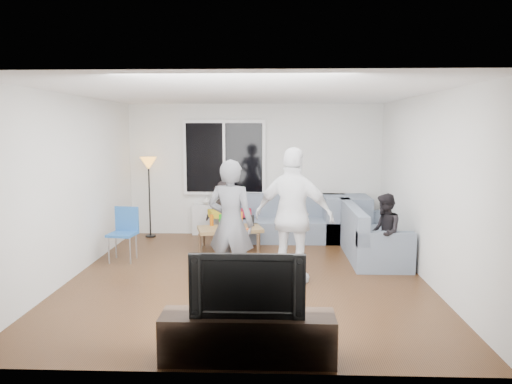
{
  "coord_description": "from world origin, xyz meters",
  "views": [
    {
      "loc": [
        0.36,
        -6.64,
        2.13
      ],
      "look_at": [
        0.1,
        0.6,
        1.15
      ],
      "focal_mm": 33.29,
      "sensor_mm": 36.0,
      "label": 1
    }
  ],
  "objects_px": {
    "player_left": "(231,224)",
    "tv_console": "(248,337)",
    "side_chair": "(122,235)",
    "coffee_table": "(230,239)",
    "television": "(248,283)",
    "sofa_back_section": "(286,218)",
    "spectator_right": "(384,233)",
    "sofa_right_section": "(373,232)",
    "spectator_back": "(225,210)",
    "floor_lamp": "(149,198)",
    "player_right": "(294,217)"
  },
  "relations": [
    {
      "from": "sofa_back_section",
      "to": "floor_lamp",
      "type": "distance_m",
      "value": 2.7
    },
    {
      "from": "player_left",
      "to": "coffee_table",
      "type": "bearing_deg",
      "value": -70.95
    },
    {
      "from": "sofa_back_section",
      "to": "player_right",
      "type": "bearing_deg",
      "value": -89.44
    },
    {
      "from": "coffee_table",
      "to": "player_left",
      "type": "bearing_deg",
      "value": -84.42
    },
    {
      "from": "player_left",
      "to": "tv_console",
      "type": "height_order",
      "value": "player_left"
    },
    {
      "from": "sofa_back_section",
      "to": "television",
      "type": "distance_m",
      "value": 4.8
    },
    {
      "from": "spectator_right",
      "to": "sofa_right_section",
      "type": "bearing_deg",
      "value": -171.76
    },
    {
      "from": "player_left",
      "to": "television",
      "type": "bearing_deg",
      "value": 112.75
    },
    {
      "from": "sofa_right_section",
      "to": "player_left",
      "type": "distance_m",
      "value": 2.76
    },
    {
      "from": "coffee_table",
      "to": "spectator_back",
      "type": "xyz_separation_m",
      "value": [
        -0.17,
        0.81,
        0.36
      ]
    },
    {
      "from": "side_chair",
      "to": "coffee_table",
      "type": "bearing_deg",
      "value": 33.31
    },
    {
      "from": "player_left",
      "to": "spectator_right",
      "type": "relative_size",
      "value": 1.47
    },
    {
      "from": "floor_lamp",
      "to": "spectator_right",
      "type": "bearing_deg",
      "value": -27.52
    },
    {
      "from": "sofa_back_section",
      "to": "floor_lamp",
      "type": "xyz_separation_m",
      "value": [
        -2.67,
        0.17,
        0.36
      ]
    },
    {
      "from": "side_chair",
      "to": "player_right",
      "type": "height_order",
      "value": "player_right"
    },
    {
      "from": "floor_lamp",
      "to": "television",
      "type": "height_order",
      "value": "floor_lamp"
    },
    {
      "from": "side_chair",
      "to": "tv_console",
      "type": "height_order",
      "value": "side_chair"
    },
    {
      "from": "floor_lamp",
      "to": "spectator_right",
      "type": "xyz_separation_m",
      "value": [
        4.07,
        -2.12,
        -0.19
      ]
    },
    {
      "from": "spectator_right",
      "to": "tv_console",
      "type": "xyz_separation_m",
      "value": [
        -1.89,
        -2.82,
        -0.37
      ]
    },
    {
      "from": "floor_lamp",
      "to": "television",
      "type": "distance_m",
      "value": 5.4
    },
    {
      "from": "side_chair",
      "to": "spectator_back",
      "type": "bearing_deg",
      "value": 55.24
    },
    {
      "from": "player_right",
      "to": "spectator_right",
      "type": "bearing_deg",
      "value": -136.26
    },
    {
      "from": "player_left",
      "to": "spectator_back",
      "type": "relative_size",
      "value": 1.53
    },
    {
      "from": "sofa_back_section",
      "to": "television",
      "type": "relative_size",
      "value": 2.22
    },
    {
      "from": "side_chair",
      "to": "tv_console",
      "type": "distance_m",
      "value": 3.89
    },
    {
      "from": "coffee_table",
      "to": "television",
      "type": "bearing_deg",
      "value": -82.52
    },
    {
      "from": "sofa_right_section",
      "to": "floor_lamp",
      "type": "xyz_separation_m",
      "value": [
        -4.07,
        1.31,
        0.36
      ]
    },
    {
      "from": "tv_console",
      "to": "coffee_table",
      "type": "bearing_deg",
      "value": 97.48
    },
    {
      "from": "sofa_back_section",
      "to": "sofa_right_section",
      "type": "bearing_deg",
      "value": -39.29
    },
    {
      "from": "sofa_back_section",
      "to": "side_chair",
      "type": "distance_m",
      "value": 3.09
    },
    {
      "from": "coffee_table",
      "to": "spectator_right",
      "type": "bearing_deg",
      "value": -25.88
    },
    {
      "from": "spectator_back",
      "to": "player_right",
      "type": "bearing_deg",
      "value": -61.73
    },
    {
      "from": "sofa_back_section",
      "to": "spectator_right",
      "type": "relative_size",
      "value": 1.96
    },
    {
      "from": "sofa_back_section",
      "to": "spectator_right",
      "type": "bearing_deg",
      "value": -54.36
    },
    {
      "from": "television",
      "to": "player_right",
      "type": "bearing_deg",
      "value": 76.9
    },
    {
      "from": "sofa_back_section",
      "to": "player_right",
      "type": "xyz_separation_m",
      "value": [
        0.02,
        -2.58,
        0.51
      ]
    },
    {
      "from": "player_right",
      "to": "side_chair",
      "type": "bearing_deg",
      "value": -1.43
    },
    {
      "from": "floor_lamp",
      "to": "tv_console",
      "type": "xyz_separation_m",
      "value": [
        2.18,
        -4.94,
        -0.56
      ]
    },
    {
      "from": "spectator_back",
      "to": "tv_console",
      "type": "distance_m",
      "value": 4.86
    },
    {
      "from": "coffee_table",
      "to": "player_left",
      "type": "height_order",
      "value": "player_left"
    },
    {
      "from": "television",
      "to": "spectator_back",
      "type": "bearing_deg",
      "value": 98.26
    },
    {
      "from": "spectator_right",
      "to": "spectator_back",
      "type": "distance_m",
      "value": 3.26
    },
    {
      "from": "sofa_back_section",
      "to": "spectator_back",
      "type": "xyz_separation_m",
      "value": [
        -1.18,
        0.03,
        0.14
      ]
    },
    {
      "from": "sofa_right_section",
      "to": "television",
      "type": "xyz_separation_m",
      "value": [
        -1.89,
        -3.62,
        0.31
      ]
    },
    {
      "from": "player_left",
      "to": "spectator_right",
      "type": "height_order",
      "value": "player_left"
    },
    {
      "from": "sofa_right_section",
      "to": "television",
      "type": "height_order",
      "value": "television"
    },
    {
      "from": "spectator_back",
      "to": "floor_lamp",
      "type": "bearing_deg",
      "value": 178.13
    },
    {
      "from": "sofa_right_section",
      "to": "player_right",
      "type": "bearing_deg",
      "value": 136.14
    },
    {
      "from": "player_left",
      "to": "tv_console",
      "type": "xyz_separation_m",
      "value": [
        0.33,
        -2.03,
        -0.64
      ]
    },
    {
      "from": "coffee_table",
      "to": "spectator_right",
      "type": "xyz_separation_m",
      "value": [
        2.41,
        -1.17,
        0.39
      ]
    }
  ]
}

